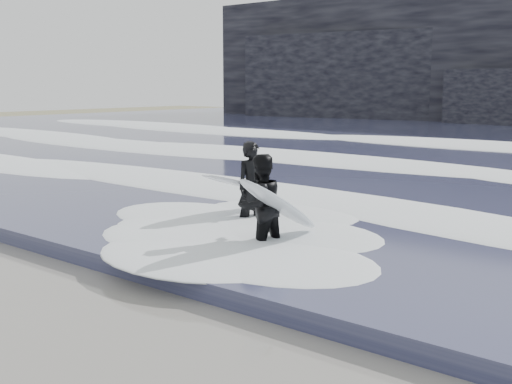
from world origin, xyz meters
TOP-DOWN VIEW (x-y plane):
  - foam_near at (0.00, 9.00)m, footprint 60.00×3.20m
  - surfer_left at (-2.68, 6.73)m, footprint 1.03×2.13m
  - surfer_right at (-1.24, 5.37)m, footprint 1.19×2.08m

SIDE VIEW (x-z plane):
  - foam_near at x=0.00m, z-range 0.30..0.50m
  - surfer_right at x=-1.24m, z-range 0.01..1.82m
  - surfer_left at x=-2.68m, z-range 0.01..1.87m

